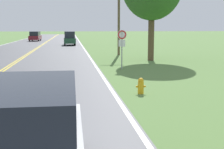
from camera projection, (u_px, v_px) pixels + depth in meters
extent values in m
cylinder|color=gold|center=(141.00, 88.00, 13.01)|extent=(0.25, 0.25, 0.51)
sphere|color=gold|center=(141.00, 81.00, 12.96)|extent=(0.24, 0.24, 0.24)
cylinder|color=gold|center=(145.00, 86.00, 13.02)|extent=(0.08, 0.09, 0.09)
cylinder|color=gold|center=(137.00, 87.00, 12.98)|extent=(0.08, 0.09, 0.09)
cylinder|color=gray|center=(122.00, 50.00, 20.33)|extent=(0.07, 0.07, 2.52)
cylinder|color=white|center=(122.00, 35.00, 20.16)|extent=(0.60, 0.02, 0.60)
torus|color=red|center=(122.00, 35.00, 20.15)|extent=(0.55, 0.07, 0.55)
cube|color=white|center=(122.00, 43.00, 20.24)|extent=(0.44, 0.02, 0.44)
cylinder|color=brown|center=(119.00, 9.00, 30.54)|extent=(0.24, 0.24, 9.09)
cylinder|color=brown|center=(151.00, 36.00, 25.75)|extent=(0.50, 0.50, 4.04)
cylinder|color=black|center=(76.00, 144.00, 6.62)|extent=(0.21, 0.63, 0.63)
cube|color=#1E232D|center=(25.00, 111.00, 5.05)|extent=(1.66, 3.01, 0.89)
cylinder|color=black|center=(75.00, 43.00, 46.68)|extent=(0.22, 0.72, 0.71)
cylinder|color=black|center=(65.00, 43.00, 46.44)|extent=(0.22, 0.72, 0.71)
cylinder|color=black|center=(74.00, 42.00, 49.31)|extent=(0.22, 0.72, 0.71)
cylinder|color=black|center=(65.00, 42.00, 49.07)|extent=(0.22, 0.72, 0.71)
cube|color=#1E472D|center=(70.00, 41.00, 47.82)|extent=(1.84, 4.40, 0.77)
cube|color=#1E232D|center=(69.00, 35.00, 47.69)|extent=(1.60, 3.09, 0.99)
cylinder|color=black|center=(32.00, 39.00, 63.34)|extent=(0.23, 0.67, 0.66)
cylinder|color=black|center=(41.00, 39.00, 63.48)|extent=(0.23, 0.67, 0.66)
cylinder|color=black|center=(30.00, 40.00, 60.43)|extent=(0.23, 0.67, 0.66)
cylinder|color=black|center=(38.00, 40.00, 60.57)|extent=(0.23, 0.67, 0.66)
cube|color=maroon|center=(35.00, 38.00, 61.90)|extent=(2.13, 4.84, 0.74)
cube|color=#1E232D|center=(35.00, 34.00, 61.78)|extent=(1.83, 3.41, 0.85)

